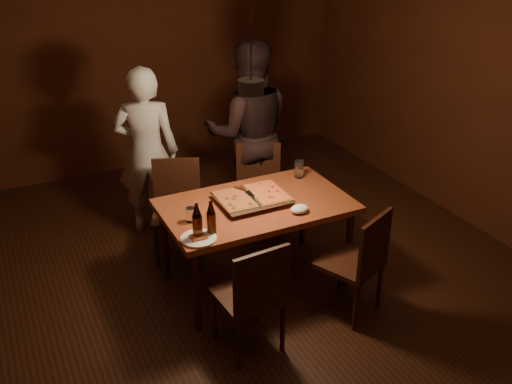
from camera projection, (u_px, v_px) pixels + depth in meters
name	position (u px, v px, depth m)	size (l,w,h in m)	color
room_shell	(251.00, 134.00, 4.12)	(6.00, 6.00, 6.00)	#37190F
dining_table	(256.00, 211.00, 4.59)	(1.50, 0.90, 0.75)	#994727
chair_far_left	(177.00, 200.00, 5.07)	(0.55, 0.55, 0.49)	#38190F
chair_far_right	(259.00, 182.00, 5.40)	(0.55, 0.55, 0.49)	#38190F
chair_near_left	(254.00, 290.00, 3.87)	(0.45, 0.45, 0.49)	#38190F
chair_near_right	(361.00, 255.00, 4.26)	(0.56, 0.56, 0.49)	#38190F
pizza_tray	(252.00, 199.00, 4.56)	(0.55, 0.45, 0.05)	silver
pizza_meat	(235.00, 199.00, 4.49)	(0.25, 0.39, 0.02)	maroon
pizza_cheese	(268.00, 192.00, 4.60)	(0.26, 0.41, 0.02)	gold
spatula	(251.00, 193.00, 4.57)	(0.09, 0.24, 0.04)	silver
beer_bottle_a	(197.00, 221.00, 4.01)	(0.07, 0.07, 0.27)	black
beer_bottle_b	(211.00, 218.00, 4.07)	(0.07, 0.07, 0.26)	black
water_glass_left	(191.00, 215.00, 4.26)	(0.07, 0.07, 0.11)	silver
water_glass_right	(299.00, 169.00, 4.96)	(0.08, 0.08, 0.16)	silver
plate_slice	(199.00, 238.00, 4.05)	(0.26, 0.26, 0.03)	white
napkin	(299.00, 209.00, 4.40)	(0.15, 0.11, 0.06)	white
diner_white	(147.00, 152.00, 5.34)	(0.60, 0.39, 1.63)	silver
diner_dark	(249.00, 133.00, 5.56)	(0.88, 0.68, 1.81)	black
pendant_lamp	(251.00, 85.00, 3.96)	(0.18, 0.18, 1.10)	black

